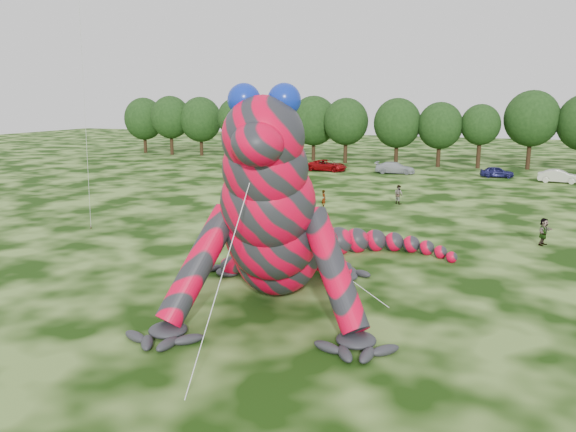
# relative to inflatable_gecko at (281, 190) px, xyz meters

# --- Properties ---
(ground) EXTENTS (240.00, 240.00, 0.00)m
(ground) POSITION_rel_inflatable_gecko_xyz_m (5.40, -1.76, -5.05)
(ground) COLOR #16330A
(ground) RESTS_ON ground
(inflatable_gecko) EXTENTS (21.46, 23.78, 10.11)m
(inflatable_gecko) POSITION_rel_inflatable_gecko_xyz_m (0.00, 0.00, 0.00)
(inflatable_gecko) COLOR red
(inflatable_gecko) RESTS_ON ground
(tree_0) EXTENTS (6.91, 6.22, 9.51)m
(tree_0) POSITION_rel_inflatable_gecko_xyz_m (-49.16, 57.48, -0.30)
(tree_0) COLOR black
(tree_0) RESTS_ON ground
(tree_1) EXTENTS (6.74, 6.07, 9.81)m
(tree_1) POSITION_rel_inflatable_gecko_xyz_m (-42.95, 56.30, -0.15)
(tree_1) COLOR black
(tree_1) RESTS_ON ground
(tree_2) EXTENTS (7.04, 6.34, 9.64)m
(tree_2) POSITION_rel_inflatable_gecko_xyz_m (-37.62, 57.01, -0.23)
(tree_2) COLOR black
(tree_2) RESTS_ON ground
(tree_3) EXTENTS (5.81, 5.23, 9.44)m
(tree_3) POSITION_rel_inflatable_gecko_xyz_m (-30.32, 55.31, -0.33)
(tree_3) COLOR black
(tree_3) RESTS_ON ground
(tree_4) EXTENTS (6.22, 5.60, 9.06)m
(tree_4) POSITION_rel_inflatable_gecko_xyz_m (-24.24, 56.96, -0.53)
(tree_4) COLOR black
(tree_4) RESTS_ON ground
(tree_5) EXTENTS (7.16, 6.44, 9.80)m
(tree_5) POSITION_rel_inflatable_gecko_xyz_m (-17.72, 56.68, -0.16)
(tree_5) COLOR black
(tree_5) RESTS_ON ground
(tree_6) EXTENTS (6.52, 5.86, 9.49)m
(tree_6) POSITION_rel_inflatable_gecko_xyz_m (-12.16, 54.93, -0.31)
(tree_6) COLOR black
(tree_6) RESTS_ON ground
(tree_7) EXTENTS (6.68, 6.01, 9.48)m
(tree_7) POSITION_rel_inflatable_gecko_xyz_m (-4.68, 55.05, -0.32)
(tree_7) COLOR black
(tree_7) RESTS_ON ground
(tree_8) EXTENTS (6.14, 5.53, 8.94)m
(tree_8) POSITION_rel_inflatable_gecko_xyz_m (1.18, 55.23, -0.58)
(tree_8) COLOR black
(tree_8) RESTS_ON ground
(tree_9) EXTENTS (5.27, 4.74, 8.68)m
(tree_9) POSITION_rel_inflatable_gecko_xyz_m (6.47, 55.59, -0.72)
(tree_9) COLOR black
(tree_9) RESTS_ON ground
(tree_10) EXTENTS (7.09, 6.38, 10.50)m
(tree_10) POSITION_rel_inflatable_gecko_xyz_m (12.80, 56.82, 0.20)
(tree_10) COLOR black
(tree_10) RESTS_ON ground
(car_0) EXTENTS (4.51, 2.00, 1.51)m
(car_0) POSITION_rel_inflatable_gecko_xyz_m (-24.24, 45.35, -4.30)
(car_0) COLOR silver
(car_0) RESTS_ON ground
(car_1) EXTENTS (4.70, 2.07, 1.50)m
(car_1) POSITION_rel_inflatable_gecko_xyz_m (-19.38, 48.01, -4.31)
(car_1) COLOR black
(car_1) RESTS_ON ground
(car_2) EXTENTS (5.55, 2.97, 1.48)m
(car_2) POSITION_rel_inflatable_gecko_xyz_m (-11.91, 45.19, -4.31)
(car_2) COLOR #8E070A
(car_2) RESTS_ON ground
(car_3) EXTENTS (5.12, 2.29, 1.46)m
(car_3) POSITION_rel_inflatable_gecko_xyz_m (-3.08, 46.05, -4.33)
(car_3) COLOR #B1B6BA
(car_3) RESTS_ON ground
(car_4) EXTENTS (4.12, 2.15, 1.34)m
(car_4) POSITION_rel_inflatable_gecko_xyz_m (9.14, 46.96, -4.39)
(car_4) COLOR #18194E
(car_4) RESTS_ON ground
(car_5) EXTENTS (4.58, 1.83, 1.48)m
(car_5) POSITION_rel_inflatable_gecko_xyz_m (15.82, 44.83, -4.31)
(car_5) COLOR beige
(car_5) RESTS_ON ground
(spectator_4) EXTENTS (0.83, 1.02, 1.79)m
(spectator_4) POSITION_rel_inflatable_gecko_xyz_m (-12.54, 33.82, -4.16)
(spectator_4) COLOR gray
(spectator_4) RESTS_ON ground
(spectator_5) EXTENTS (1.18, 1.76, 1.82)m
(spectator_5) POSITION_rel_inflatable_gecko_xyz_m (12.80, 14.11, -4.15)
(spectator_5) COLOR gray
(spectator_5) RESTS_ON ground
(spectator_0) EXTENTS (0.64, 0.69, 1.59)m
(spectator_0) POSITION_rel_inflatable_gecko_xyz_m (-4.50, 20.93, -4.26)
(spectator_0) COLOR gray
(spectator_0) RESTS_ON ground
(spectator_1) EXTENTS (1.08, 1.04, 1.75)m
(spectator_1) POSITION_rel_inflatable_gecko_xyz_m (1.23, 25.23, -4.18)
(spectator_1) COLOR gray
(spectator_1) RESTS_ON ground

